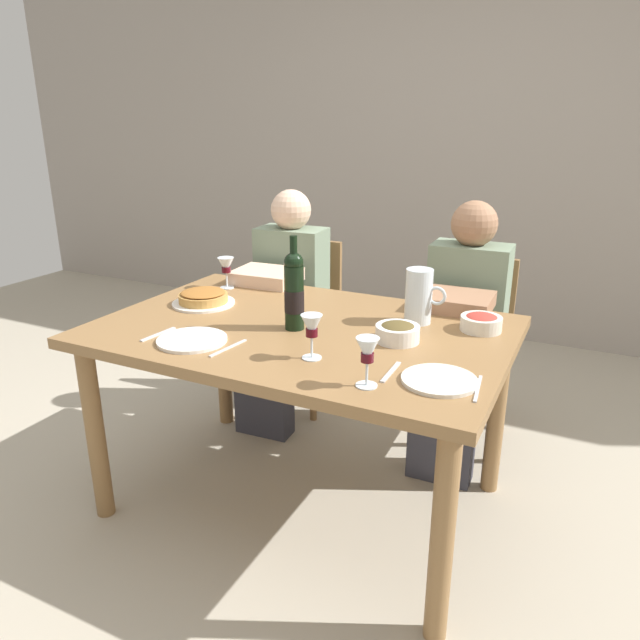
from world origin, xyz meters
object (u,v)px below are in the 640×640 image
Objects in this scene: baked_tart at (203,298)px; wine_glass_right_diner at (312,328)px; salad_bowl at (481,322)px; olive_bowl at (398,332)px; diner_left at (283,302)px; diner_right at (461,329)px; dining_table at (302,350)px; dinner_plate_right_setting at (439,380)px; wine_glass_left_diner at (226,267)px; dinner_plate_left_setting at (192,340)px; wine_glass_centre at (367,353)px; chair_right at (469,337)px; water_pitcher at (419,299)px; chair_left at (303,311)px; wine_bottle at (294,291)px.

baked_tart is 1.75× the size of wine_glass_right_diner.
wine_glass_right_diner is (-0.43, -0.50, 0.07)m from salad_bowl.
diner_left is at bearing 142.62° from olive_bowl.
olive_bowl is (0.86, -0.05, 0.01)m from baked_tart.
olive_bowl is 0.65m from diner_right.
baked_tart is 0.22× the size of diner_left.
dinner_plate_right_setting is at bearing -22.89° from dining_table.
salad_bowl is at bearing -3.06° from wine_glass_left_diner.
wine_glass_left_diner is at bearing 141.76° from wine_glass_right_diner.
dinner_plate_left_setting is at bearing -147.65° from salad_bowl.
wine_glass_right_diner is 0.26m from wine_glass_centre.
chair_right reaches higher than baked_tart.
diner_left reaches higher than baked_tart.
diner_left is (-0.44, 0.63, -0.05)m from dining_table.
dinner_plate_left_setting is at bearing -140.01° from water_pitcher.
diner_right is (0.28, 0.89, -0.25)m from wine_glass_right_diner.
dinner_plate_left_setting is 1.22m from chair_left.
dining_table is 1.29× the size of diner_right.
salad_bowl is 0.70m from chair_right.
diner_left is (-1.03, 0.88, -0.15)m from dinner_plate_right_setting.
wine_glass_left_diner is 1.27m from dinner_plate_right_setting.
olive_bowl is at bearing -3.34° from baked_tart.
water_pitcher is at bearing 88.79° from olive_bowl.
chair_right is at bearing 58.52° from dinner_plate_left_setting.
wine_glass_left_diner reaches higher than chair_left.
olive_bowl is 1.22m from chair_left.
wine_glass_centre is 0.66× the size of dinner_plate_right_setting.
chair_right is at bearing 62.80° from wine_bottle.
olive_bowl is at bearing 6.53° from wine_bottle.
salad_bowl is 0.17× the size of chair_right.
chair_left is at bearing 116.14° from wine_bottle.
diner_left reaches higher than water_pitcher.
wine_glass_right_diner is 0.61× the size of dinner_plate_left_setting.
olive_bowl is at bearing 130.03° from dinner_plate_right_setting.
diner_right is (0.91, -0.24, 0.12)m from chair_left.
wine_glass_left_diner reaches higher than olive_bowl.
water_pitcher is 0.73m from chair_right.
dining_table is 0.78m from diner_right.
dining_table is 0.39m from olive_bowl.
dinner_plate_right_setting is at bearing 136.13° from diner_left.
wine_glass_left_diner is at bearing 153.71° from dinner_plate_right_setting.
wine_glass_left_diner is 0.16× the size of chair_right.
water_pitcher is 0.18× the size of diner_right.
chair_left is 1.00× the size of chair_right.
diner_left is at bearing 13.49° from chair_right.
dinner_plate_right_setting is (1.08, -0.31, -0.02)m from baked_tart.
salad_bowl is 1.01× the size of wine_glass_right_diner.
dining_table is 0.99m from chair_right.
chair_right is at bearing 88.03° from wine_glass_centre.
wine_glass_centre is at bearing 86.00° from diner_right.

